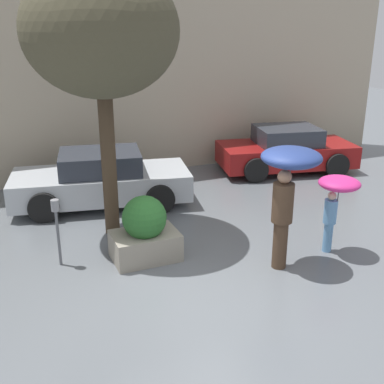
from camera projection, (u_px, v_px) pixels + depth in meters
ground_plane at (194, 290)px, 7.73m from camera, size 40.00×40.00×0.00m
building_facade at (95, 64)px, 12.35m from camera, size 18.00×0.30×6.00m
planter_box at (145, 231)px, 8.57m from camera, size 1.18×0.81×1.20m
person_adult at (288, 176)px, 7.97m from camera, size 1.01×1.01×2.12m
person_child at (337, 193)px, 8.59m from camera, size 0.74×0.74×1.48m
parked_car_near at (101, 180)px, 11.14m from camera, size 4.27×2.45×1.26m
parked_car_far at (286, 151)px, 13.62m from camera, size 4.00×2.45×1.26m
street_tree at (101, 32)px, 8.51m from camera, size 2.82×2.82×5.11m
parking_meter at (56, 219)px, 8.22m from camera, size 0.14×0.14×1.23m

